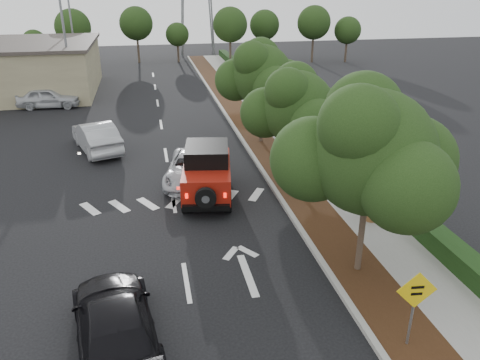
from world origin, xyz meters
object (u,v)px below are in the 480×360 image
object	(u,v)px
silver_suv_ahead	(191,168)
speed_hump_sign	(415,299)
red_jeep	(207,171)
black_suv_oncoming	(115,322)

from	to	relation	value
silver_suv_ahead	speed_hump_sign	size ratio (longest dim) A/B	2.13
silver_suv_ahead	red_jeep	bearing A→B (deg)	-59.83
black_suv_oncoming	speed_hump_sign	size ratio (longest dim) A/B	2.25
speed_hump_sign	black_suv_oncoming	bearing A→B (deg)	173.38
red_jeep	speed_hump_sign	world-z (taller)	speed_hump_sign
speed_hump_sign	silver_suv_ahead	bearing A→B (deg)	115.55
red_jeep	silver_suv_ahead	world-z (taller)	red_jeep
silver_suv_ahead	speed_hump_sign	distance (m)	12.91
red_jeep	speed_hump_sign	size ratio (longest dim) A/B	2.10
silver_suv_ahead	black_suv_oncoming	world-z (taller)	black_suv_oncoming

